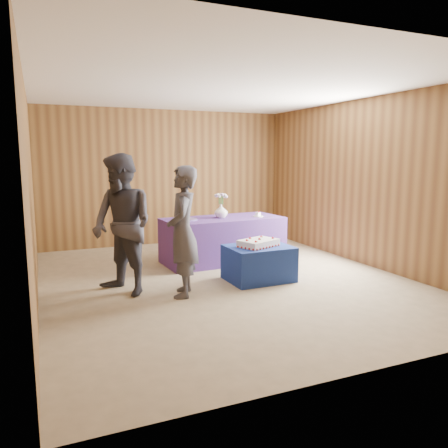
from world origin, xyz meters
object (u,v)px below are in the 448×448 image
vase (221,211)px  guest_right (123,225)px  guest_left (183,232)px  sheet_cake (258,243)px  serving_table (223,240)px  cake_table (259,263)px

vase → guest_right: guest_right is taller
guest_left → guest_right: (-0.69, 0.36, 0.08)m
guest_left → guest_right: bearing=-97.9°
vase → guest_right: 2.17m
sheet_cake → vase: bearing=70.9°
serving_table → guest_right: size_ratio=1.10×
serving_table → vase: (-0.03, 0.01, 0.49)m
serving_table → guest_left: size_ratio=1.20×
serving_table → sheet_cake: size_ratio=3.02×
cake_table → serving_table: 1.26m
guest_right → serving_table: bearing=92.3°
sheet_cake → guest_right: bearing=154.8°
cake_table → sheet_cake: size_ratio=1.36×
cake_table → sheet_cake: sheet_cake is taller
vase → guest_left: size_ratio=0.14×
cake_table → sheet_cake: bearing=-154.1°
serving_table → guest_left: 1.96m
serving_table → sheet_cake: (0.02, -1.26, 0.17)m
cake_table → guest_left: (-1.21, -0.24, 0.58)m
serving_table → guest_left: (-1.18, -1.50, 0.46)m
cake_table → sheet_cake: (-0.01, -0.01, 0.30)m
cake_table → vase: bearing=91.7°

